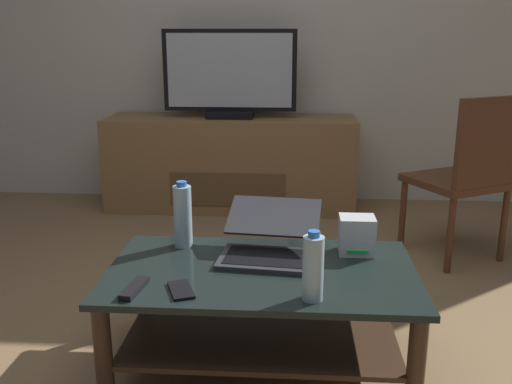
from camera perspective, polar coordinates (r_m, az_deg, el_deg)
The scene contains 12 objects.
ground_plane at distance 2.29m, azimuth -1.73°, elevation -16.22°, with size 7.68×7.68×0.00m, color olive.
back_wall at distance 4.23m, azimuth 1.23°, elevation 18.26°, with size 6.40×0.12×2.80m, color beige.
coffee_table at distance 2.11m, azimuth 0.59°, elevation -10.84°, with size 1.12×0.64×0.39m.
media_cabinet at distance 4.02m, azimuth -2.54°, elevation 2.96°, with size 1.75×0.49×0.65m.
television at distance 3.91m, azimuth -2.68°, elevation 11.68°, with size 0.91×0.20×0.60m.
dining_chair at distance 3.21m, azimuth 20.76°, elevation 1.95°, with size 0.60×0.60×0.91m.
laptop at distance 2.16m, azimuth 1.48°, elevation -5.01°, with size 0.40×0.42×0.17m.
router_box at distance 2.21m, azimuth 10.18°, elevation -4.33°, with size 0.14×0.11×0.15m.
water_bottle_near at distance 2.25m, azimuth -7.45°, elevation -2.40°, with size 0.07×0.07×0.27m.
water_bottle_far at distance 1.80m, azimuth 5.81°, elevation -7.64°, with size 0.07×0.07×0.23m.
cell_phone at distance 1.90m, azimuth -7.61°, elevation -9.83°, with size 0.07×0.14×0.01m, color black.
tv_remote at distance 1.93m, azimuth -12.25°, elevation -9.52°, with size 0.04×0.16×0.02m, color black.
Camera 1 is at (0.20, -1.93, 1.21)m, focal length 39.41 mm.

